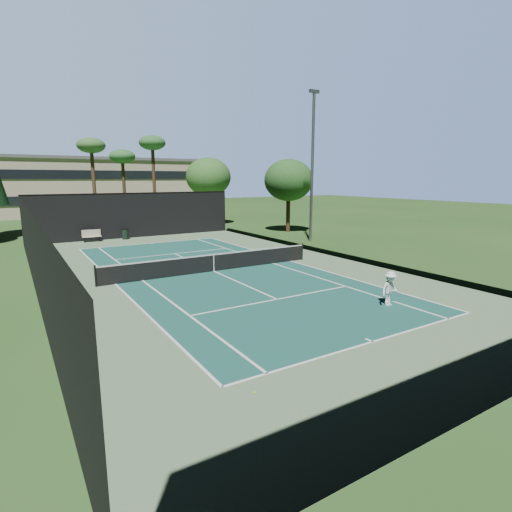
{
  "coord_description": "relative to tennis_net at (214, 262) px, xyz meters",
  "views": [
    {
      "loc": [
        -9.65,
        -20.3,
        5.24
      ],
      "look_at": [
        1.0,
        -3.0,
        1.3
      ],
      "focal_mm": 28.0,
      "sensor_mm": 36.0,
      "label": 1
    }
  ],
  "objects": [
    {
      "name": "palm_c",
      "position": [
        4.0,
        23.0,
        8.05
      ],
      "size": [
        2.8,
        2.8,
        9.77
      ],
      "color": "#4C3020",
      "rests_on": "ground"
    },
    {
      "name": "court_lines",
      "position": [
        0.0,
        0.0,
        -0.54
      ],
      "size": [
        11.07,
        23.87,
        0.01
      ],
      "color": "white",
      "rests_on": "ground"
    },
    {
      "name": "ground",
      "position": [
        0.0,
        0.0,
        -0.56
      ],
      "size": [
        160.0,
        160.0,
        0.0
      ],
      "primitive_type": "plane",
      "color": "#254C1C",
      "rests_on": "ground"
    },
    {
      "name": "palm_b",
      "position": [
        1.5,
        26.0,
        6.8
      ],
      "size": [
        2.8,
        2.8,
        8.42
      ],
      "color": "#3E2E1A",
      "rests_on": "ground"
    },
    {
      "name": "tennis_net",
      "position": [
        0.0,
        0.0,
        0.0
      ],
      "size": [
        12.9,
        0.1,
        1.1
      ],
      "color": "black",
      "rests_on": "ground"
    },
    {
      "name": "light_pole",
      "position": [
        12.0,
        6.0,
        5.9
      ],
      "size": [
        0.9,
        0.25,
        12.22
      ],
      "color": "gray",
      "rests_on": "ground"
    },
    {
      "name": "tennis_ball_a",
      "position": [
        -4.93,
        -12.57,
        -0.52
      ],
      "size": [
        0.07,
        0.07,
        0.07
      ],
      "primitive_type": "sphere",
      "color": "#B6CA2D",
      "rests_on": "ground"
    },
    {
      "name": "campus_building",
      "position": [
        0.0,
        45.98,
        3.65
      ],
      "size": [
        40.5,
        12.5,
        8.3
      ],
      "color": "#BDAB93",
      "rests_on": "ground"
    },
    {
      "name": "decid_tree_b",
      "position": [
        14.0,
        12.0,
        4.52
      ],
      "size": [
        4.8,
        4.8,
        7.14
      ],
      "color": "#48301F",
      "rests_on": "ground"
    },
    {
      "name": "apron_slab",
      "position": [
        0.0,
        0.0,
        -0.55
      ],
      "size": [
        18.0,
        32.0,
        0.01
      ],
      "primitive_type": "cube",
      "color": "#5F7E58",
      "rests_on": "ground"
    },
    {
      "name": "trash_bin",
      "position": [
        -1.24,
        15.29,
        -0.08
      ],
      "size": [
        0.56,
        0.56,
        0.95
      ],
      "color": "black",
      "rests_on": "ground"
    },
    {
      "name": "tennis_ball_c",
      "position": [
        0.21,
        3.07,
        -0.52
      ],
      "size": [
        0.07,
        0.07,
        0.07
      ],
      "primitive_type": "sphere",
      "color": "#BED831",
      "rests_on": "ground"
    },
    {
      "name": "player",
      "position": [
        3.56,
        -9.52,
        0.18
      ],
      "size": [
        0.98,
        0.61,
        1.47
      ],
      "primitive_type": "imported",
      "rotation": [
        0.0,
        0.0,
        0.08
      ],
      "color": "white",
      "rests_on": "ground"
    },
    {
      "name": "park_bench",
      "position": [
        -4.0,
        15.36,
        -0.01
      ],
      "size": [
        1.5,
        0.45,
        1.02
      ],
      "color": "beige",
      "rests_on": "ground"
    },
    {
      "name": "decid_tree_a",
      "position": [
        10.0,
        22.0,
        4.86
      ],
      "size": [
        5.12,
        5.12,
        7.62
      ],
      "color": "#452A1D",
      "rests_on": "ground"
    },
    {
      "name": "tennis_ball_b",
      "position": [
        -4.16,
        3.26,
        -0.52
      ],
      "size": [
        0.08,
        0.08,
        0.08
      ],
      "primitive_type": "sphere",
      "color": "#BBD330",
      "rests_on": "ground"
    },
    {
      "name": "fence",
      "position": [
        0.0,
        0.06,
        1.45
      ],
      "size": [
        18.04,
        32.05,
        4.03
      ],
      "color": "black",
      "rests_on": "ground"
    },
    {
      "name": "palm_a",
      "position": [
        -2.0,
        24.0,
        7.63
      ],
      "size": [
        2.8,
        2.8,
        9.32
      ],
      "color": "#4C3520",
      "rests_on": "ground"
    },
    {
      "name": "court_surface",
      "position": [
        0.0,
        0.0,
        -0.55
      ],
      "size": [
        10.97,
        23.77,
        0.01
      ],
      "primitive_type": "cube",
      "color": "#1A534A",
      "rests_on": "ground"
    },
    {
      "name": "tennis_ball_d",
      "position": [
        -2.57,
        2.93,
        -0.52
      ],
      "size": [
        0.07,
        0.07,
        0.07
      ],
      "primitive_type": "sphere",
      "color": "#C1DD32",
      "rests_on": "ground"
    }
  ]
}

